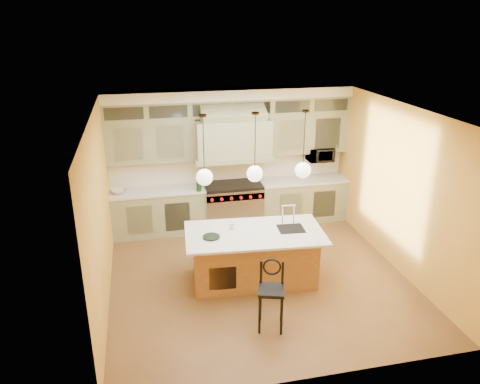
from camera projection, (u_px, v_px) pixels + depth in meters
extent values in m
plane|color=brown|center=(258.00, 276.00, 8.14)|extent=(5.00, 5.00, 0.00)
plane|color=white|center=(260.00, 111.00, 7.11)|extent=(5.00, 5.00, 0.00)
plane|color=gold|center=(229.00, 157.00, 9.91)|extent=(5.00, 0.00, 5.00)
plane|color=gold|center=(314.00, 278.00, 5.34)|extent=(5.00, 0.00, 5.00)
plane|color=gold|center=(100.00, 212.00, 7.12)|extent=(0.00, 5.00, 5.00)
plane|color=gold|center=(398.00, 188.00, 8.13)|extent=(0.00, 5.00, 5.00)
cube|color=gray|center=(159.00, 212.00, 9.65)|extent=(1.90, 0.65, 0.90)
cube|color=gray|center=(301.00, 200.00, 10.28)|extent=(1.90, 0.65, 0.90)
cube|color=silver|center=(158.00, 191.00, 9.48)|extent=(1.90, 0.68, 0.04)
cube|color=silver|center=(303.00, 180.00, 10.11)|extent=(1.90, 0.68, 0.04)
cube|color=silver|center=(229.00, 167.00, 9.97)|extent=(5.00, 0.04, 0.56)
cube|color=gray|center=(150.00, 141.00, 9.25)|extent=(1.75, 0.35, 0.85)
cube|color=gray|center=(306.00, 133.00, 9.91)|extent=(1.75, 0.35, 0.85)
cube|color=gray|center=(232.00, 138.00, 9.41)|extent=(1.50, 0.70, 0.75)
cube|color=gray|center=(232.00, 157.00, 9.55)|extent=(1.60, 0.76, 0.10)
cube|color=#333833|center=(230.00, 108.00, 9.36)|extent=(5.00, 0.35, 0.35)
cube|color=white|center=(231.00, 94.00, 9.25)|extent=(5.00, 0.47, 0.20)
cube|color=silver|center=(233.00, 206.00, 9.94)|extent=(1.20, 0.70, 0.90)
cube|color=black|center=(233.00, 185.00, 9.77)|extent=(1.20, 0.70, 0.06)
cube|color=silver|center=(236.00, 197.00, 9.53)|extent=(1.20, 0.06, 0.14)
cube|color=brown|center=(254.00, 257.00, 7.90)|extent=(2.09, 1.12, 0.88)
cube|color=silver|center=(255.00, 233.00, 7.69)|extent=(2.36, 1.39, 0.04)
cube|color=black|center=(291.00, 230.00, 7.81)|extent=(0.46, 0.42, 0.05)
cylinder|color=black|center=(260.00, 315.00, 6.59)|extent=(0.04, 0.04, 0.60)
cylinder|color=black|center=(282.00, 316.00, 6.56)|extent=(0.04, 0.04, 0.60)
cylinder|color=black|center=(260.00, 303.00, 6.88)|extent=(0.04, 0.04, 0.60)
cylinder|color=black|center=(282.00, 304.00, 6.85)|extent=(0.04, 0.04, 0.60)
cube|color=black|center=(271.00, 290.00, 6.61)|extent=(0.46, 0.46, 0.05)
torus|color=black|center=(272.00, 267.00, 6.65)|extent=(0.26, 0.11, 0.27)
imported|color=black|center=(320.00, 154.00, 10.07)|extent=(0.54, 0.37, 0.30)
imported|color=black|center=(199.00, 185.00, 9.36)|extent=(0.13, 0.13, 0.28)
imported|color=black|center=(199.00, 183.00, 9.60)|extent=(0.08, 0.08, 0.17)
imported|color=silver|center=(119.00, 191.00, 9.29)|extent=(0.33, 0.33, 0.07)
imported|color=silver|center=(232.00, 227.00, 7.77)|extent=(0.10, 0.10, 0.09)
cylinder|color=#2D2319|center=(203.00, 116.00, 6.87)|extent=(0.12, 0.12, 0.03)
cylinder|color=#2D2319|center=(204.00, 145.00, 7.03)|extent=(0.02, 0.02, 0.93)
sphere|color=white|center=(205.00, 177.00, 7.21)|extent=(0.26, 0.26, 0.26)
cylinder|color=#2D2319|center=(255.00, 113.00, 7.03)|extent=(0.12, 0.12, 0.03)
cylinder|color=#2D2319|center=(255.00, 142.00, 7.19)|extent=(0.02, 0.02, 0.93)
sphere|color=white|center=(255.00, 174.00, 7.37)|extent=(0.26, 0.26, 0.26)
cylinder|color=#2D2319|center=(306.00, 111.00, 7.19)|extent=(0.12, 0.12, 0.03)
cylinder|color=#2D2319|center=(304.00, 139.00, 7.35)|extent=(0.02, 0.02, 0.93)
sphere|color=white|center=(303.00, 170.00, 7.53)|extent=(0.26, 0.26, 0.26)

